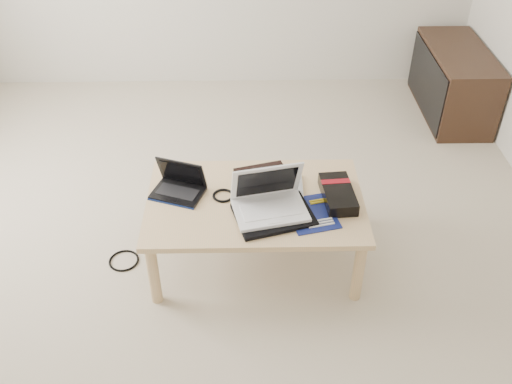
{
  "coord_description": "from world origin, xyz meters",
  "views": [
    {
      "loc": [
        0.24,
        -2.35,
        2.2
      ],
      "look_at": [
        0.28,
        -0.11,
        0.45
      ],
      "focal_mm": 40.0,
      "sensor_mm": 36.0,
      "label": 1
    }
  ],
  "objects_px": {
    "media_cabinet": "(453,82)",
    "gpu_box": "(338,194)",
    "coffee_table": "(255,207)",
    "netbook": "(179,186)",
    "white_laptop": "(269,200)"
  },
  "relations": [
    {
      "from": "media_cabinet",
      "to": "netbook",
      "type": "distance_m",
      "value": 2.41
    },
    {
      "from": "media_cabinet",
      "to": "netbook",
      "type": "height_order",
      "value": "netbook"
    },
    {
      "from": "coffee_table",
      "to": "white_laptop",
      "type": "relative_size",
      "value": 2.82
    },
    {
      "from": "coffee_table",
      "to": "gpu_box",
      "type": "xyz_separation_m",
      "value": [
        0.42,
        -0.0,
        0.08
      ]
    },
    {
      "from": "media_cabinet",
      "to": "netbook",
      "type": "bearing_deg",
      "value": -141.75
    },
    {
      "from": "netbook",
      "to": "coffee_table",
      "type": "bearing_deg",
      "value": -10.49
    },
    {
      "from": "gpu_box",
      "to": "white_laptop",
      "type": "bearing_deg",
      "value": -165.35
    },
    {
      "from": "coffee_table",
      "to": "gpu_box",
      "type": "height_order",
      "value": "gpu_box"
    },
    {
      "from": "media_cabinet",
      "to": "gpu_box",
      "type": "height_order",
      "value": "media_cabinet"
    },
    {
      "from": "coffee_table",
      "to": "media_cabinet",
      "type": "height_order",
      "value": "media_cabinet"
    },
    {
      "from": "coffee_table",
      "to": "netbook",
      "type": "relative_size",
      "value": 3.65
    },
    {
      "from": "coffee_table",
      "to": "netbook",
      "type": "height_order",
      "value": "netbook"
    },
    {
      "from": "coffee_table",
      "to": "media_cabinet",
      "type": "bearing_deg",
      "value": 46.15
    },
    {
      "from": "netbook",
      "to": "gpu_box",
      "type": "height_order",
      "value": "netbook"
    },
    {
      "from": "netbook",
      "to": "gpu_box",
      "type": "distance_m",
      "value": 0.81
    }
  ]
}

